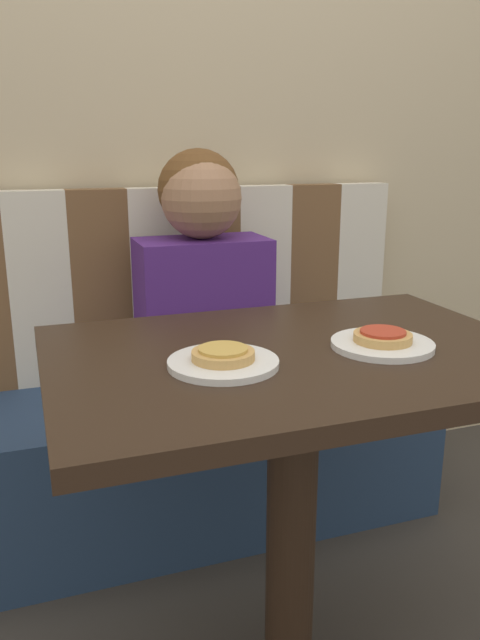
# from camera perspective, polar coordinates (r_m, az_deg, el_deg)

# --- Properties ---
(wall_back) EXTENTS (7.00, 0.05, 2.60)m
(wall_back) POSITION_cam_1_polar(r_m,az_deg,el_deg) (1.97, -6.15, 21.45)
(wall_back) COLOR #C6B28E
(wall_back) RESTS_ON ground_plane
(booth_seat) EXTENTS (1.35, 0.46, 0.42)m
(booth_seat) POSITION_cam_1_polar(r_m,az_deg,el_deg) (1.90, -3.17, -12.13)
(booth_seat) COLOR navy
(booth_seat) RESTS_ON ground_plane
(booth_backrest) EXTENTS (1.35, 0.06, 0.56)m
(booth_backrest) POSITION_cam_1_polar(r_m,az_deg,el_deg) (1.92, -5.04, 3.65)
(booth_backrest) COLOR brown
(booth_backrest) RESTS_ON booth_seat
(dining_table) EXTENTS (0.91, 0.63, 0.73)m
(dining_table) POSITION_cam_1_polar(r_m,az_deg,el_deg) (1.20, 4.98, -7.78)
(dining_table) COLOR black
(dining_table) RESTS_ON ground_plane
(person) EXTENTS (0.36, 0.24, 0.67)m
(person) POSITION_cam_1_polar(r_m,az_deg,el_deg) (1.72, -3.50, 4.81)
(person) COLOR #4C237A
(person) RESTS_ON booth_seat
(plate_left) EXTENTS (0.19, 0.19, 0.01)m
(plate_left) POSITION_cam_1_polar(r_m,az_deg,el_deg) (1.06, -1.54, -3.95)
(plate_left) COLOR white
(plate_left) RESTS_ON dining_table
(plate_right) EXTENTS (0.19, 0.19, 0.01)m
(plate_right) POSITION_cam_1_polar(r_m,az_deg,el_deg) (1.19, 12.87, -2.19)
(plate_right) COLOR white
(plate_right) RESTS_ON dining_table
(pizza_left) EXTENTS (0.11, 0.11, 0.02)m
(pizza_left) POSITION_cam_1_polar(r_m,az_deg,el_deg) (1.06, -1.55, -3.14)
(pizza_left) COLOR tan
(pizza_left) RESTS_ON plate_left
(pizza_right) EXTENTS (0.11, 0.11, 0.02)m
(pizza_right) POSITION_cam_1_polar(r_m,az_deg,el_deg) (1.18, 12.92, -1.47)
(pizza_right) COLOR tan
(pizza_right) RESTS_ON plate_right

